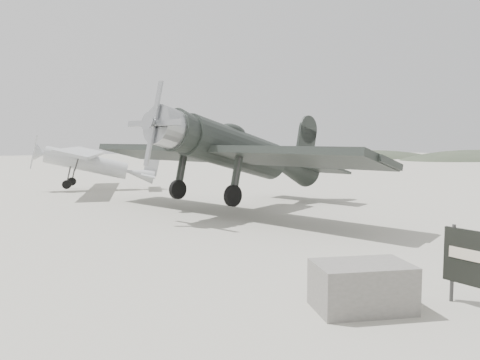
{
  "coord_description": "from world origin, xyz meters",
  "views": [
    {
      "loc": [
        -6.62,
        -11.91,
        2.91
      ],
      "look_at": [
        1.97,
        1.78,
        1.5
      ],
      "focal_mm": 35.0,
      "sensor_mm": 36.0,
      "label": 1
    }
  ],
  "objects_px": {
    "highwing_monoplane": "(92,160)",
    "sign_board": "(470,259)",
    "equipment_block": "(362,286)",
    "lowwing_monoplane": "(242,152)"
  },
  "relations": [
    {
      "from": "highwing_monoplane",
      "to": "sign_board",
      "type": "relative_size",
      "value": 6.83
    },
    {
      "from": "equipment_block",
      "to": "highwing_monoplane",
      "type": "bearing_deg",
      "value": 87.11
    },
    {
      "from": "lowwing_monoplane",
      "to": "highwing_monoplane",
      "type": "xyz_separation_m",
      "value": [
        -3.31,
        10.77,
        -0.65
      ]
    },
    {
      "from": "lowwing_monoplane",
      "to": "sign_board",
      "type": "bearing_deg",
      "value": -117.99
    },
    {
      "from": "highwing_monoplane",
      "to": "sign_board",
      "type": "height_order",
      "value": "highwing_monoplane"
    },
    {
      "from": "lowwing_monoplane",
      "to": "sign_board",
      "type": "xyz_separation_m",
      "value": [
        -2.7,
        -11.71,
        -1.53
      ]
    },
    {
      "from": "equipment_block",
      "to": "sign_board",
      "type": "bearing_deg",
      "value": -27.66
    },
    {
      "from": "lowwing_monoplane",
      "to": "sign_board",
      "type": "distance_m",
      "value": 12.12
    },
    {
      "from": "lowwing_monoplane",
      "to": "sign_board",
      "type": "height_order",
      "value": "lowwing_monoplane"
    },
    {
      "from": "sign_board",
      "to": "highwing_monoplane",
      "type": "bearing_deg",
      "value": 89.07
    }
  ]
}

